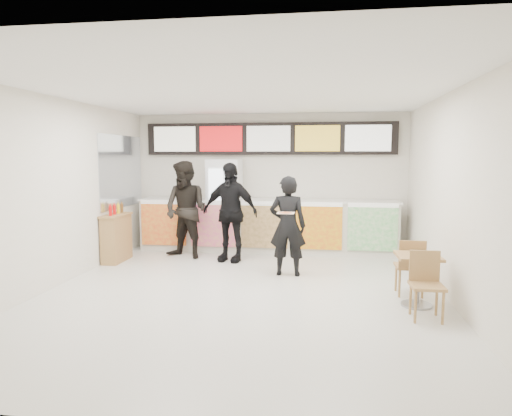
% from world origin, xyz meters
% --- Properties ---
extents(floor, '(7.00, 7.00, 0.00)m').
position_xyz_m(floor, '(0.00, 0.00, 0.00)').
color(floor, beige).
rests_on(floor, ground).
extents(ceiling, '(7.00, 7.00, 0.00)m').
position_xyz_m(ceiling, '(0.00, 0.00, 3.00)').
color(ceiling, white).
rests_on(ceiling, wall_back).
extents(wall_back, '(6.00, 0.00, 6.00)m').
position_xyz_m(wall_back, '(0.00, 3.50, 1.50)').
color(wall_back, silver).
rests_on(wall_back, floor).
extents(wall_left, '(0.00, 7.00, 7.00)m').
position_xyz_m(wall_left, '(-3.00, 0.00, 1.50)').
color(wall_left, silver).
rests_on(wall_left, floor).
extents(wall_right, '(0.00, 7.00, 7.00)m').
position_xyz_m(wall_right, '(3.00, 0.00, 1.50)').
color(wall_right, silver).
rests_on(wall_right, floor).
extents(service_counter, '(5.56, 0.77, 1.14)m').
position_xyz_m(service_counter, '(0.00, 3.09, 0.57)').
color(service_counter, silver).
rests_on(service_counter, floor).
extents(menu_board, '(5.50, 0.14, 0.70)m').
position_xyz_m(menu_board, '(0.00, 3.41, 2.45)').
color(menu_board, black).
rests_on(menu_board, wall_back).
extents(drinks_fridge, '(0.70, 0.67, 2.00)m').
position_xyz_m(drinks_fridge, '(-0.93, 3.11, 1.00)').
color(drinks_fridge, white).
rests_on(drinks_fridge, floor).
extents(mirror_panel, '(0.01, 2.00, 1.50)m').
position_xyz_m(mirror_panel, '(-2.99, 2.45, 1.75)').
color(mirror_panel, '#B2B7BF').
rests_on(mirror_panel, wall_left).
extents(customer_main, '(0.64, 0.43, 1.74)m').
position_xyz_m(customer_main, '(0.60, 1.18, 0.87)').
color(customer_main, black).
rests_on(customer_main, floor).
extents(customer_left, '(1.16, 1.03, 1.98)m').
position_xyz_m(customer_left, '(-1.55, 2.25, 0.99)').
color(customer_left, black).
rests_on(customer_left, floor).
extents(customer_mid, '(1.22, 0.71, 1.95)m').
position_xyz_m(customer_mid, '(-0.61, 2.10, 0.97)').
color(customer_mid, black).
rests_on(customer_mid, floor).
extents(pizza_slice, '(0.36, 0.36, 0.02)m').
position_xyz_m(pizza_slice, '(0.60, 0.73, 1.16)').
color(pizza_slice, beige).
rests_on(pizza_slice, customer_main).
extents(cafe_table, '(0.59, 1.47, 0.86)m').
position_xyz_m(cafe_table, '(2.50, -0.22, 0.50)').
color(cafe_table, '#A08049').
rests_on(cafe_table, floor).
extents(condiment_ledge, '(0.34, 0.84, 1.12)m').
position_xyz_m(condiment_ledge, '(-2.82, 1.75, 0.48)').
color(condiment_ledge, '#A08049').
rests_on(condiment_ledge, floor).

